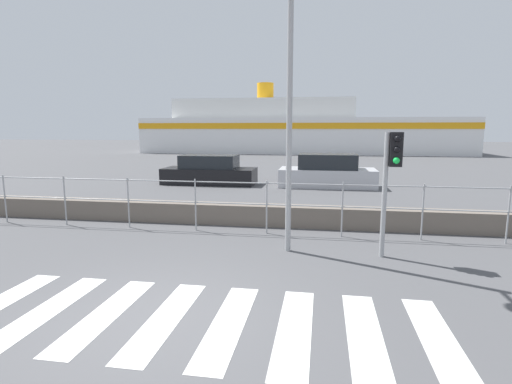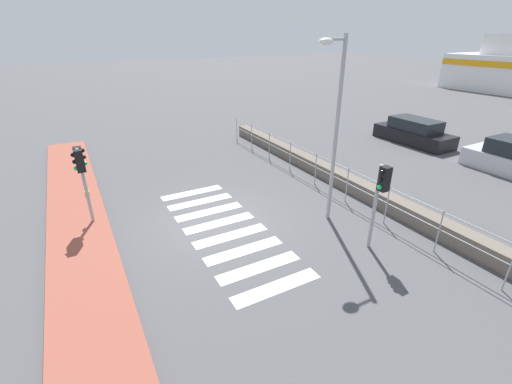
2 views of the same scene
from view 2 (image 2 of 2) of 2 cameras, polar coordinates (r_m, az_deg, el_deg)
The scene contains 9 objects.
ground_plane at distance 11.55m, azimuth -6.48°, elevation -4.80°, with size 160.00×160.00×0.00m, color #4C4C4F.
sidewalk_brick at distance 10.94m, azimuth -26.95°, elevation -9.15°, with size 24.00×1.80×0.12m.
crosswalk at distance 11.06m, azimuth -5.23°, elevation -6.18°, with size 6.75×2.40×0.01m.
seawall at distance 14.26m, azimuth 14.84°, elevation 1.71°, with size 18.55×0.55×0.56m.
harbor_fence at distance 13.49m, azimuth 12.37°, elevation 3.36°, with size 16.74×0.04×1.35m.
traffic_light_near at distance 11.74m, azimuth -27.16°, elevation 3.81°, with size 0.58×0.41×2.58m.
traffic_light_far at distance 9.79m, azimuth 20.03°, elevation 0.37°, with size 0.34×0.32×2.55m.
streetlamp at distance 10.62m, azimuth 12.85°, elevation 12.64°, with size 0.32×0.95×5.71m.
parked_car_black at distance 21.65m, azimuth 24.79°, elevation 8.97°, with size 4.38×1.72×1.38m.
Camera 2 is at (9.37, -3.65, 5.69)m, focal length 24.00 mm.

